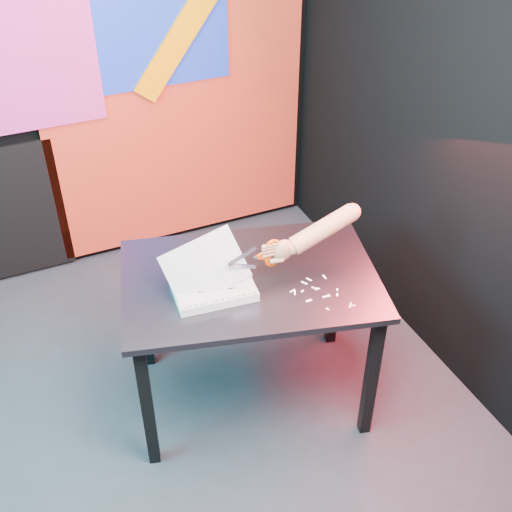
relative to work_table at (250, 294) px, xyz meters
name	(u,v)px	position (x,y,z in m)	size (l,w,h in m)	color
room	(125,182)	(-0.48, -0.02, 0.70)	(3.01, 3.01, 2.71)	#252528
backdrop	(77,120)	(-0.42, 1.44, 0.31)	(2.88, 0.05, 2.08)	red
work_table	(250,294)	(0.00, 0.00, 0.00)	(1.25, 0.99, 0.75)	black
printout_stack	(213,286)	(-0.18, -0.02, 0.13)	(0.38, 0.28, 0.26)	silver
scissors	(269,254)	(0.06, -0.05, 0.24)	(0.24, 0.01, 0.14)	silver
hand_forearm	(316,232)	(0.29, -0.05, 0.29)	(0.45, 0.08, 0.19)	#996E52
paper_clippings	(320,293)	(0.23, -0.22, 0.10)	(0.21, 0.25, 0.00)	white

